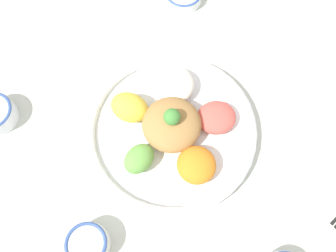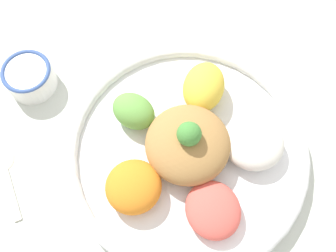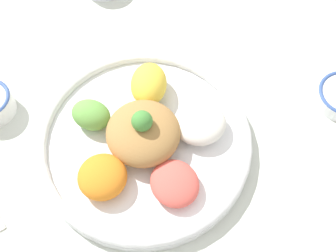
{
  "view_description": "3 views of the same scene",
  "coord_description": "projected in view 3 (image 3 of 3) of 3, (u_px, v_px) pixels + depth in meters",
  "views": [
    {
      "loc": [
        -0.18,
        0.18,
        0.72
      ],
      "look_at": [
        0.01,
        0.03,
        0.08
      ],
      "focal_mm": 35.0,
      "sensor_mm": 36.0,
      "label": 1
    },
    {
      "loc": [
        -0.16,
        -0.1,
        0.61
      ],
      "look_at": [
        0.01,
        0.05,
        0.05
      ],
      "focal_mm": 42.0,
      "sensor_mm": 36.0,
      "label": 2
    },
    {
      "loc": [
        -0.29,
        -0.21,
        0.77
      ],
      "look_at": [
        0.03,
        -0.03,
        0.09
      ],
      "focal_mm": 50.0,
      "sensor_mm": 36.0,
      "label": 3
    }
  ],
  "objects": [
    {
      "name": "salad_platter",
      "position": [
        145.0,
        139.0,
        0.83
      ],
      "size": [
        0.39,
        0.39,
        0.11
      ],
      "color": "white",
      "rests_on": "ground_plane"
    },
    {
      "name": "ground_plane",
      "position": [
        146.0,
        154.0,
        0.85
      ],
      "size": [
        2.4,
        2.4,
        0.0
      ],
      "primitive_type": "plane",
      "color": "silver"
    }
  ]
}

